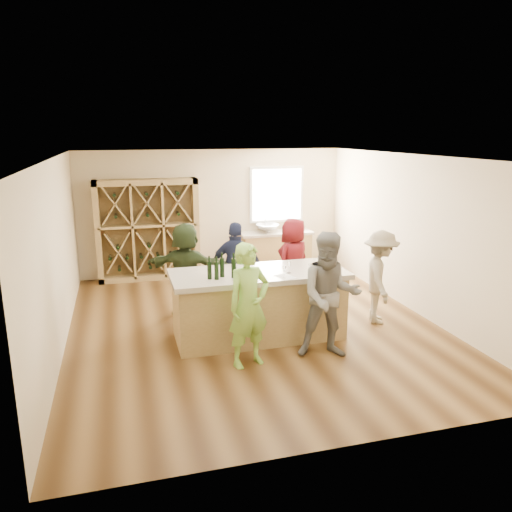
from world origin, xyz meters
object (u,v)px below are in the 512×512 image
object	(u,v)px
wine_rack	(148,230)
person_far_left	(186,269)
person_near_left	(249,305)
person_far_mid	(237,268)
wine_bottle_b	(217,271)
wine_bottle_d	(234,268)
sink	(267,228)
person_server	(380,277)
person_near_right	(330,296)
tasting_counter_base	(259,307)
wine_bottle_c	(222,267)
wine_bottle_a	(209,270)
person_far_right	(293,262)

from	to	relation	value
wine_rack	person_far_left	xyz separation A→B (m)	(0.50, -2.42, -0.27)
person_near_left	person_far_mid	world-z (taller)	person_near_left
wine_bottle_b	wine_bottle_d	distance (m)	0.26
sink	person_far_left	bearing A→B (deg)	-133.06
wine_bottle_d	person_server	world-z (taller)	person_server
person_near_left	person_near_right	world-z (taller)	person_near_right
sink	tasting_counter_base	world-z (taller)	sink
wine_bottle_d	person_near_left	xyz separation A→B (m)	(0.06, -0.66, -0.36)
tasting_counter_base	person_near_left	xyz separation A→B (m)	(-0.39, -0.90, 0.37)
tasting_counter_base	wine_bottle_d	xyz separation A→B (m)	(-0.45, -0.24, 0.73)
wine_bottle_c	wine_bottle_d	xyz separation A→B (m)	(0.15, -0.11, 0.01)
person_far_left	wine_bottle_a	bearing A→B (deg)	120.88
tasting_counter_base	wine_bottle_a	size ratio (longest dim) A/B	9.65
wine_rack	tasting_counter_base	bearing A→B (deg)	-68.90
person_far_mid	person_far_left	xyz separation A→B (m)	(-0.87, 0.16, 0.01)
person_near_right	wine_bottle_c	bearing A→B (deg)	163.70
person_near_right	tasting_counter_base	bearing A→B (deg)	144.01
wine_rack	person_near_left	xyz separation A→B (m)	(1.06, -4.66, -0.23)
wine_bottle_c	person_near_right	world-z (taller)	person_near_right
person_near_left	person_far_left	world-z (taller)	person_near_left
tasting_counter_base	wine_bottle_a	distance (m)	1.09
wine_bottle_a	person_near_right	world-z (taller)	person_near_right
person_near_right	person_far_right	bearing A→B (deg)	97.33
wine_rack	wine_bottle_c	world-z (taller)	wine_rack
person_far_left	tasting_counter_base	bearing A→B (deg)	150.75
tasting_counter_base	person_server	bearing A→B (deg)	2.18
sink	person_far_mid	bearing A→B (deg)	-117.84
wine_bottle_c	person_near_left	size ratio (longest dim) A/B	0.16
wine_bottle_c	person_near_right	distance (m)	1.64
wine_bottle_b	person_near_right	bearing A→B (deg)	-24.67
wine_rack	wine_bottle_d	size ratio (longest dim) A/B	7.36
wine_bottle_a	person_near_right	xyz separation A→B (m)	(1.60, -0.74, -0.30)
person_far_mid	person_near_left	bearing A→B (deg)	104.14
wine_bottle_b	person_far_right	distance (m)	2.39
wine_bottle_b	sink	bearing A→B (deg)	63.59
wine_bottle_b	person_server	world-z (taller)	person_server
sink	wine_bottle_c	xyz separation A→B (m)	(-1.85, -3.82, 0.21)
wine_rack	wine_bottle_a	xyz separation A→B (m)	(0.65, -3.96, 0.11)
wine_rack	person_near_right	xyz separation A→B (m)	(2.24, -4.70, -0.18)
wine_bottle_a	person_near_left	size ratio (longest dim) A/B	0.15
person_near_right	person_far_left	xyz separation A→B (m)	(-1.74, 2.28, -0.09)
wine_bottle_c	wine_bottle_d	distance (m)	0.19
wine_bottle_a	person_server	world-z (taller)	person_server
wine_bottle_a	person_near_right	distance (m)	1.78
person_near_left	sink	bearing A→B (deg)	52.79
tasting_counter_base	person_near_right	size ratio (longest dim) A/B	1.41
person_far_mid	wine_bottle_a	bearing A→B (deg)	84.99
person_near_left	person_far_mid	distance (m)	2.11
wine_bottle_b	person_far_mid	world-z (taller)	person_far_mid
wine_rack	tasting_counter_base	world-z (taller)	wine_rack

